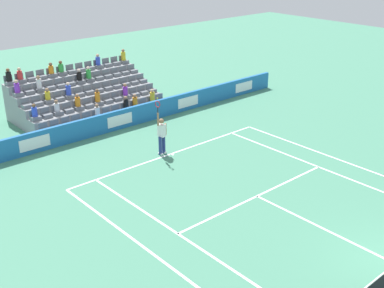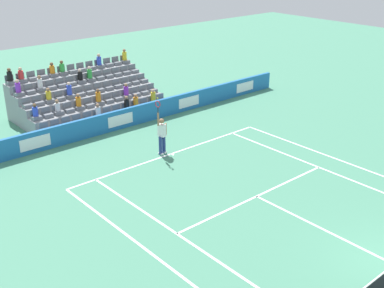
# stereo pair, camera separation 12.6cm
# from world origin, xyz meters

# --- Properties ---
(line_baseline) EXTENTS (10.97, 0.10, 0.01)m
(line_baseline) POSITION_xyz_m (0.00, -11.89, 0.00)
(line_baseline) COLOR white
(line_baseline) RESTS_ON ground
(line_service) EXTENTS (8.23, 0.10, 0.01)m
(line_service) POSITION_xyz_m (0.00, -6.40, 0.00)
(line_service) COLOR white
(line_service) RESTS_ON ground
(line_centre_service) EXTENTS (0.10, 6.40, 0.01)m
(line_centre_service) POSITION_xyz_m (0.00, -3.20, 0.00)
(line_centre_service) COLOR white
(line_centre_service) RESTS_ON ground
(line_singles_sideline_left) EXTENTS (0.10, 11.89, 0.01)m
(line_singles_sideline_left) POSITION_xyz_m (4.12, -5.95, 0.00)
(line_singles_sideline_left) COLOR white
(line_singles_sideline_left) RESTS_ON ground
(line_singles_sideline_right) EXTENTS (0.10, 11.89, 0.01)m
(line_singles_sideline_right) POSITION_xyz_m (-4.12, -5.95, 0.00)
(line_singles_sideline_right) COLOR white
(line_singles_sideline_right) RESTS_ON ground
(line_doubles_sideline_left) EXTENTS (0.10, 11.89, 0.01)m
(line_doubles_sideline_left) POSITION_xyz_m (5.49, -5.95, 0.00)
(line_doubles_sideline_left) COLOR white
(line_doubles_sideline_left) RESTS_ON ground
(line_doubles_sideline_right) EXTENTS (0.10, 11.89, 0.01)m
(line_doubles_sideline_right) POSITION_xyz_m (-5.49, -5.95, 0.00)
(line_doubles_sideline_right) COLOR white
(line_doubles_sideline_right) RESTS_ON ground
(line_centre_mark) EXTENTS (0.10, 0.20, 0.01)m
(line_centre_mark) POSITION_xyz_m (0.00, -11.79, 0.00)
(line_centre_mark) COLOR white
(line_centre_mark) RESTS_ON ground
(sponsor_barrier) EXTENTS (24.04, 0.22, 1.05)m
(sponsor_barrier) POSITION_xyz_m (0.00, -16.31, 0.53)
(sponsor_barrier) COLOR #1E66AD
(sponsor_barrier) RESTS_ON ground
(tennis_player) EXTENTS (0.53, 0.39, 2.85)m
(tennis_player) POSITION_xyz_m (0.30, -12.19, 0.99)
(tennis_player) COLOR navy
(tennis_player) RESTS_ON ground
(stadium_stand) EXTENTS (8.06, 4.75, 3.02)m
(stadium_stand) POSITION_xyz_m (0.01, -19.88, 0.83)
(stadium_stand) COLOR gray
(stadium_stand) RESTS_ON ground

